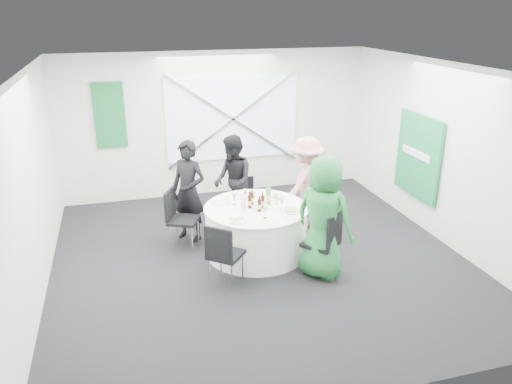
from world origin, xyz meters
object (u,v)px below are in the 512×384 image
object	(u,v)px
chair_front_left	(223,251)
person_woman_green	(323,217)
chair_front_right	(326,239)
person_man_back_left	(189,191)
chair_back_left	(178,214)
chair_back_right	(308,200)
banquet_table	(256,230)
chair_back	(244,198)
green_water_bottle	(268,196)
person_man_back	(233,181)
person_woman_pink	(306,184)
clear_water_bottle	(243,204)

from	to	relation	value
chair_front_left	person_woman_green	size ratio (longest dim) A/B	0.52
chair_front_right	chair_front_left	distance (m)	1.45
chair_front_left	person_man_back_left	bearing A→B (deg)	-43.47
chair_back_left	chair_front_right	xyz separation A→B (m)	(1.86, -1.43, 0.01)
chair_back_right	chair_front_right	distance (m)	1.52
banquet_table	chair_front_left	bearing A→B (deg)	-129.61
chair_back	green_water_bottle	size ratio (longest dim) A/B	2.67
person_man_back_left	green_water_bottle	size ratio (longest dim) A/B	5.22
banquet_table	person_man_back	size ratio (longest dim) A/B	1.00
chair_back_left	chair_back_right	size ratio (longest dim) A/B	1.03
banquet_table	person_man_back	xyz separation A→B (m)	(-0.08, 1.17, 0.40)
chair_back_left	chair_front_left	size ratio (longest dim) A/B	1.04
banquet_table	chair_front_left	size ratio (longest dim) A/B	1.70
person_man_back_left	green_water_bottle	xyz separation A→B (m)	(1.10, -0.72, 0.07)
person_man_back	green_water_bottle	xyz separation A→B (m)	(0.29, -1.10, 0.10)
person_man_back_left	person_woman_green	bearing A→B (deg)	-4.35
person_man_back_left	person_man_back	bearing A→B (deg)	66.93
person_man_back_left	person_man_back	world-z (taller)	person_man_back_left
person_woman_green	person_woman_pink	bearing A→B (deg)	-51.44
clear_water_bottle	person_man_back	bearing A→B (deg)	83.60
chair_back	chair_front_left	bearing A→B (deg)	-107.24
chair_back_right	person_man_back	size ratio (longest dim) A/B	0.59
chair_front_right	clear_water_bottle	world-z (taller)	clear_water_bottle
chair_front_left	person_man_back_left	distance (m)	1.66
chair_back	person_man_back	xyz separation A→B (m)	(-0.17, 0.09, 0.30)
banquet_table	person_woman_pink	xyz separation A→B (m)	(1.04, 0.64, 0.42)
green_water_bottle	chair_front_right	bearing A→B (deg)	-61.03
banquet_table	person_man_back_left	world-z (taller)	person_man_back_left
banquet_table	clear_water_bottle	distance (m)	0.55
person_woman_pink	green_water_bottle	size ratio (longest dim) A/B	5.12
chair_back_right	chair_front_left	distance (m)	2.25
person_man_back_left	person_woman_pink	xyz separation A→B (m)	(1.92, -0.15, -0.02)
chair_front_left	person_man_back_left	size ratio (longest dim) A/B	0.56
chair_back	chair_back_right	world-z (taller)	chair_back_right
chair_back_left	person_woman_pink	distance (m)	2.16
chair_front_right	person_man_back	bearing A→B (deg)	-107.89
chair_back	chair_front_right	size ratio (longest dim) A/B	0.87
chair_back_right	person_man_back_left	world-z (taller)	person_man_back_left
banquet_table	person_man_back	distance (m)	1.24
chair_back_right	chair_front_right	size ratio (longest dim) A/B	0.96
chair_back	person_man_back	world-z (taller)	person_man_back
person_man_back_left	chair_front_left	bearing A→B (deg)	-41.33
chair_back	banquet_table	bearing A→B (deg)	-90.00
chair_front_left	person_woman_green	distance (m)	1.44
chair_back_right	person_woman_pink	xyz separation A→B (m)	(-0.03, 0.06, 0.26)
person_woman_green	chair_back	bearing A→B (deg)	-21.79
person_woman_pink	person_woman_green	xyz separation A→B (m)	(-0.33, -1.51, 0.07)
chair_back_left	person_man_back_left	distance (m)	0.44
chair_front_right	person_woman_pink	bearing A→B (deg)	-140.03
person_woman_green	person_man_back	bearing A→B (deg)	-18.15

